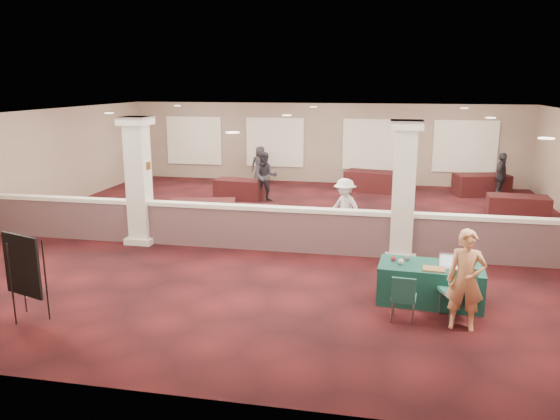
% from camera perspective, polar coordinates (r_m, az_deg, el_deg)
% --- Properties ---
extents(ground, '(16.00, 16.00, 0.00)m').
position_cam_1_polar(ground, '(14.84, 0.68, -2.51)').
color(ground, '#401012').
rests_on(ground, ground).
extents(wall_back, '(16.00, 0.04, 3.20)m').
position_cam_1_polar(wall_back, '(22.33, 4.55, 6.96)').
color(wall_back, '#7E6657').
rests_on(wall_back, ground).
extents(wall_front, '(16.00, 0.04, 3.20)m').
position_cam_1_polar(wall_front, '(7.02, -11.63, -7.28)').
color(wall_front, '#7E6657').
rests_on(wall_front, ground).
extents(wall_left, '(0.04, 16.00, 3.20)m').
position_cam_1_polar(wall_left, '(17.78, -25.61, 4.10)').
color(wall_left, '#7E6657').
rests_on(wall_left, ground).
extents(ceiling, '(16.00, 16.00, 0.02)m').
position_cam_1_polar(ceiling, '(14.31, 0.72, 9.92)').
color(ceiling, silver).
rests_on(ceiling, wall_back).
extents(partition_wall, '(15.60, 0.28, 1.10)m').
position_cam_1_polar(partition_wall, '(13.27, -0.52, -1.87)').
color(partition_wall, brown).
rests_on(partition_wall, ground).
extents(column_left, '(0.72, 0.72, 3.20)m').
position_cam_1_polar(column_left, '(14.17, -14.54, 3.10)').
color(column_left, silver).
rests_on(column_left, ground).
extents(column_right, '(0.72, 0.72, 3.20)m').
position_cam_1_polar(column_right, '(12.77, 12.77, 2.11)').
color(column_right, silver).
rests_on(column_right, ground).
extents(sconce_left, '(0.12, 0.12, 0.18)m').
position_cam_1_polar(sconce_left, '(14.23, -15.64, 4.56)').
color(sconce_left, brown).
rests_on(sconce_left, column_left).
extents(sconce_right, '(0.12, 0.12, 0.18)m').
position_cam_1_polar(sconce_right, '(13.99, -13.59, 4.53)').
color(sconce_right, brown).
rests_on(sconce_right, column_left).
extents(near_table, '(1.95, 1.07, 0.72)m').
position_cam_1_polar(near_table, '(10.63, 15.39, -7.43)').
color(near_table, '#0F382A').
rests_on(near_table, ground).
extents(conf_chair_main, '(0.63, 0.63, 0.98)m').
position_cam_1_polar(conf_chair_main, '(9.92, 18.25, -7.80)').
color(conf_chair_main, '#1D5551').
rests_on(conf_chair_main, ground).
extents(conf_chair_side, '(0.45, 0.46, 0.84)m').
position_cam_1_polar(conf_chair_side, '(9.63, 12.78, -8.64)').
color(conf_chair_side, '#1D5551').
rests_on(conf_chair_side, ground).
extents(easel_board, '(0.87, 0.54, 1.53)m').
position_cam_1_polar(easel_board, '(10.30, -25.33, -5.35)').
color(easel_board, black).
rests_on(easel_board, ground).
extents(woman, '(0.66, 0.48, 1.71)m').
position_cam_1_polar(woman, '(9.54, 18.84, -6.95)').
color(woman, '#EEA167').
rests_on(woman, ground).
extents(far_table_front_left, '(2.01, 1.33, 0.75)m').
position_cam_1_polar(far_table_front_left, '(15.66, -8.13, -0.38)').
color(far_table_front_left, black).
rests_on(far_table_front_left, ground).
extents(far_table_front_center, '(1.62, 0.85, 0.65)m').
position_cam_1_polar(far_table_front_center, '(15.35, -3.31, -0.74)').
color(far_table_front_center, black).
rests_on(far_table_front_center, ground).
extents(far_table_front_right, '(1.78, 0.95, 0.71)m').
position_cam_1_polar(far_table_front_right, '(17.85, 23.58, 0.24)').
color(far_table_front_right, black).
rests_on(far_table_front_right, ground).
extents(far_table_back_left, '(1.75, 1.02, 0.68)m').
position_cam_1_polar(far_table_back_left, '(19.33, -4.28, 2.20)').
color(far_table_back_left, black).
rests_on(far_table_back_left, ground).
extents(far_table_back_center, '(2.03, 1.35, 0.76)m').
position_cam_1_polar(far_table_back_center, '(20.87, 9.45, 2.99)').
color(far_table_back_center, black).
rests_on(far_table_back_center, ground).
extents(far_table_back_right, '(2.07, 1.41, 0.77)m').
position_cam_1_polar(far_table_back_right, '(21.12, 20.29, 2.48)').
color(far_table_back_right, black).
rests_on(far_table_back_right, ground).
extents(attendee_a, '(0.90, 0.64, 1.70)m').
position_cam_1_polar(attendee_a, '(18.78, -1.54, 3.50)').
color(attendee_a, black).
rests_on(attendee_a, ground).
extents(attendee_b, '(1.09, 0.97, 1.58)m').
position_cam_1_polar(attendee_b, '(14.45, 6.76, 0.20)').
color(attendee_b, '#B9B8B4').
rests_on(attendee_b, ground).
extents(attendee_c, '(0.81, 1.07, 1.65)m').
position_cam_1_polar(attendee_c, '(20.54, 22.09, 3.29)').
color(attendee_c, black).
rests_on(attendee_c, ground).
extents(attendee_d, '(0.76, 0.41, 1.54)m').
position_cam_1_polar(attendee_d, '(21.87, -2.07, 4.67)').
color(attendee_d, black).
rests_on(attendee_d, ground).
extents(laptop_base, '(0.34, 0.25, 0.02)m').
position_cam_1_polar(laptop_base, '(10.47, 17.15, -5.72)').
color(laptop_base, silver).
rests_on(laptop_base, near_table).
extents(laptop_screen, '(0.33, 0.03, 0.22)m').
position_cam_1_polar(laptop_screen, '(10.54, 17.18, -4.91)').
color(laptop_screen, silver).
rests_on(laptop_screen, near_table).
extents(screen_glow, '(0.30, 0.02, 0.19)m').
position_cam_1_polar(screen_glow, '(10.54, 17.18, -5.00)').
color(screen_glow, silver).
rests_on(screen_glow, near_table).
extents(knitting, '(0.42, 0.32, 0.03)m').
position_cam_1_polar(knitting, '(10.27, 15.79, -5.96)').
color(knitting, orange).
rests_on(knitting, near_table).
extents(yarn_cream, '(0.11, 0.11, 0.11)m').
position_cam_1_polar(yarn_cream, '(10.41, 12.52, -5.28)').
color(yarn_cream, beige).
rests_on(yarn_cream, near_table).
extents(yarn_red, '(0.10, 0.10, 0.10)m').
position_cam_1_polar(yarn_red, '(10.56, 11.75, -5.01)').
color(yarn_red, maroon).
rests_on(yarn_red, near_table).
extents(yarn_grey, '(0.10, 0.10, 0.10)m').
position_cam_1_polar(yarn_grey, '(10.61, 13.12, -4.97)').
color(yarn_grey, '#49494E').
rests_on(yarn_grey, near_table).
extents(scissors, '(0.12, 0.04, 0.01)m').
position_cam_1_polar(scissors, '(10.28, 19.13, -6.24)').
color(scissors, red).
rests_on(scissors, near_table).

